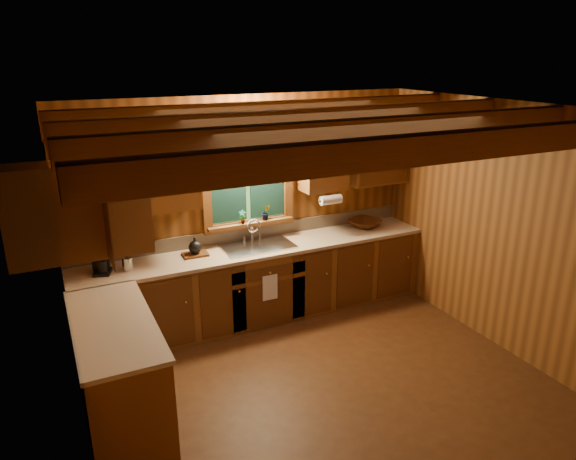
{
  "coord_description": "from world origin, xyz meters",
  "views": [
    {
      "loc": [
        -2.17,
        -3.68,
        3.05
      ],
      "look_at": [
        0.0,
        0.8,
        1.35
      ],
      "focal_mm": 32.78,
      "sensor_mm": 36.0,
      "label": 1
    }
  ],
  "objects_px": {
    "sink": "(258,250)",
    "wicker_basket": "(365,223)",
    "coffee_maker": "(101,259)",
    "cutting_board": "(195,254)"
  },
  "relations": [
    {
      "from": "cutting_board",
      "to": "sink",
      "type": "bearing_deg",
      "value": -1.43
    },
    {
      "from": "coffee_maker",
      "to": "cutting_board",
      "type": "height_order",
      "value": "coffee_maker"
    },
    {
      "from": "sink",
      "to": "cutting_board",
      "type": "bearing_deg",
      "value": 176.3
    },
    {
      "from": "sink",
      "to": "wicker_basket",
      "type": "height_order",
      "value": "sink"
    },
    {
      "from": "coffee_maker",
      "to": "cutting_board",
      "type": "bearing_deg",
      "value": 20.73
    },
    {
      "from": "sink",
      "to": "wicker_basket",
      "type": "xyz_separation_m",
      "value": [
        1.52,
        0.07,
        0.09
      ]
    },
    {
      "from": "sink",
      "to": "cutting_board",
      "type": "xyz_separation_m",
      "value": [
        -0.73,
        0.05,
        0.06
      ]
    },
    {
      "from": "sink",
      "to": "coffee_maker",
      "type": "xyz_separation_m",
      "value": [
        -1.72,
        0.0,
        0.19
      ]
    },
    {
      "from": "sink",
      "to": "coffee_maker",
      "type": "bearing_deg",
      "value": 179.89
    },
    {
      "from": "sink",
      "to": "wicker_basket",
      "type": "distance_m",
      "value": 1.52
    }
  ]
}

